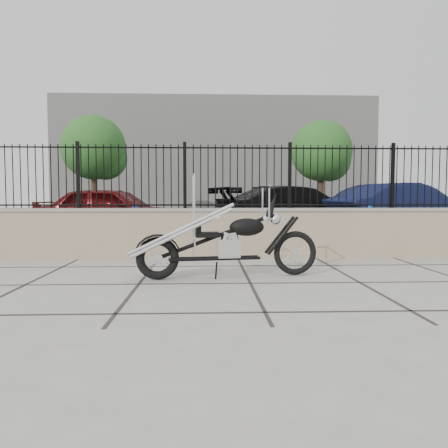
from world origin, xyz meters
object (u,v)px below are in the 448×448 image
Objects in this scene: car_black at (298,211)px; car_blue at (402,210)px; car_red at (113,212)px; chopper_motorcycle at (225,225)px.

car_black is 1.09× the size of car_blue.
car_blue is (2.97, -0.51, 0.03)m from car_black.
car_blue is at bearing -79.86° from car_red.
car_red is (-2.91, 6.19, -0.02)m from chopper_motorcycle.
car_red is 0.92× the size of car_blue.
car_red is at bearing 77.10° from car_black.
chopper_motorcycle is at bearing -145.40° from car_red.
car_blue is at bearing -119.24° from car_black.
car_blue is (8.37, 0.11, 0.04)m from car_red.
chopper_motorcycle is 0.58× the size of car_red.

